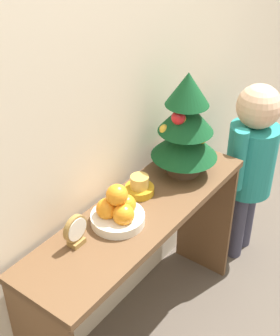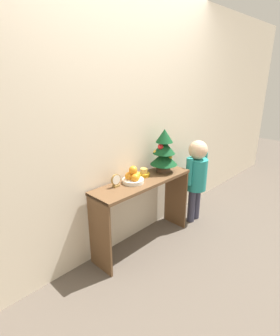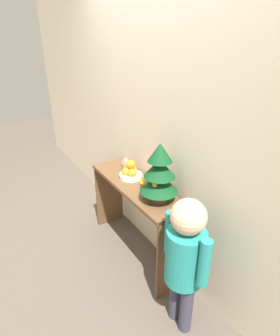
{
  "view_description": "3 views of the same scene",
  "coord_description": "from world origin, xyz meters",
  "px_view_note": "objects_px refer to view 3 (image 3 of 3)",
  "views": [
    {
      "loc": [
        -1.16,
        -0.69,
        1.86
      ],
      "look_at": [
        -0.04,
        0.14,
        0.96
      ],
      "focal_mm": 50.0,
      "sensor_mm": 36.0,
      "label": 1
    },
    {
      "loc": [
        -1.74,
        -1.48,
        1.7
      ],
      "look_at": [
        -0.07,
        0.14,
        0.88
      ],
      "focal_mm": 28.0,
      "sensor_mm": 36.0,
      "label": 2
    },
    {
      "loc": [
        1.72,
        -0.85,
        1.78
      ],
      "look_at": [
        0.04,
        0.19,
        0.89
      ],
      "focal_mm": 28.0,
      "sensor_mm": 36.0,
      "label": 3
    }
  ],
  "objects_px": {
    "fruit_bowl": "(131,172)",
    "child_figure": "(185,254)",
    "singing_bowl": "(147,182)",
    "mini_tree": "(159,173)",
    "desk_clock": "(125,164)"
  },
  "relations": [
    {
      "from": "fruit_bowl",
      "to": "child_figure",
      "type": "xyz_separation_m",
      "value": [
        0.91,
        -0.13,
        -0.16
      ]
    },
    {
      "from": "fruit_bowl",
      "to": "singing_bowl",
      "type": "height_order",
      "value": "fruit_bowl"
    },
    {
      "from": "mini_tree",
      "to": "desk_clock",
      "type": "relative_size",
      "value": 3.72
    },
    {
      "from": "child_figure",
      "to": "mini_tree",
      "type": "bearing_deg",
      "value": 165.22
    },
    {
      "from": "child_figure",
      "to": "desk_clock",
      "type": "bearing_deg",
      "value": 170.9
    },
    {
      "from": "fruit_bowl",
      "to": "child_figure",
      "type": "bearing_deg",
      "value": -8.23
    },
    {
      "from": "fruit_bowl",
      "to": "desk_clock",
      "type": "bearing_deg",
      "value": 166.6
    },
    {
      "from": "mini_tree",
      "to": "fruit_bowl",
      "type": "xyz_separation_m",
      "value": [
        -0.44,
        0.01,
        -0.17
      ]
    },
    {
      "from": "child_figure",
      "to": "singing_bowl",
      "type": "bearing_deg",
      "value": 165.93
    },
    {
      "from": "mini_tree",
      "to": "desk_clock",
      "type": "distance_m",
      "value": 0.65
    },
    {
      "from": "mini_tree",
      "to": "fruit_bowl",
      "type": "bearing_deg",
      "value": 178.91
    },
    {
      "from": "fruit_bowl",
      "to": "desk_clock",
      "type": "height_order",
      "value": "fruit_bowl"
    },
    {
      "from": "fruit_bowl",
      "to": "child_figure",
      "type": "distance_m",
      "value": 0.93
    },
    {
      "from": "fruit_bowl",
      "to": "mini_tree",
      "type": "bearing_deg",
      "value": -1.09
    },
    {
      "from": "mini_tree",
      "to": "singing_bowl",
      "type": "bearing_deg",
      "value": 167.29
    }
  ]
}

